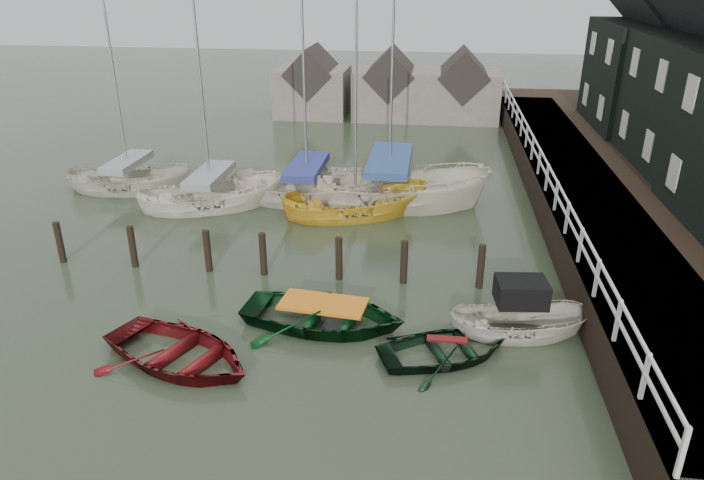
# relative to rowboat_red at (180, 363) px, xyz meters

# --- Properties ---
(ground) EXTENTS (120.00, 120.00, 0.00)m
(ground) POSITION_rel_rowboat_red_xyz_m (2.00, 1.98, 0.00)
(ground) COLOR #273220
(ground) RESTS_ON ground
(pier) EXTENTS (3.04, 32.00, 2.70)m
(pier) POSITION_rel_rowboat_red_xyz_m (11.48, 11.98, 0.71)
(pier) COLOR black
(pier) RESTS_ON ground
(mooring_pilings) EXTENTS (13.72, 0.22, 1.80)m
(mooring_pilings) POSITION_rel_rowboat_red_xyz_m (0.89, 4.98, 0.50)
(mooring_pilings) COLOR black
(mooring_pilings) RESTS_ON ground
(far_sheds) EXTENTS (14.00, 4.08, 4.39)m
(far_sheds) POSITION_rel_rowboat_red_xyz_m (2.83, 27.98, 1.86)
(far_sheds) COLOR #665B51
(far_sheds) RESTS_ON ground
(rowboat_red) EXTENTS (4.98, 4.36, 0.86)m
(rowboat_red) POSITION_rel_rowboat_red_xyz_m (0.00, 0.00, 0.00)
(rowboat_red) COLOR #570C0E
(rowboat_red) RESTS_ON ground
(rowboat_green) EXTENTS (4.76, 3.63, 0.92)m
(rowboat_green) POSITION_rel_rowboat_red_xyz_m (3.20, 2.20, 0.00)
(rowboat_green) COLOR black
(rowboat_green) RESTS_ON ground
(rowboat_dkgreen) EXTENTS (4.11, 3.60, 0.71)m
(rowboat_dkgreen) POSITION_rel_rowboat_red_xyz_m (6.49, 1.13, 0.00)
(rowboat_dkgreen) COLOR black
(rowboat_dkgreen) RESTS_ON ground
(motorboat) EXTENTS (3.78, 1.75, 2.19)m
(motorboat) POSITION_rel_rowboat_red_xyz_m (8.37, 2.45, 0.12)
(motorboat) COLOR beige
(motorboat) RESTS_ON ground
(sailboat_a) EXTENTS (6.20, 4.31, 11.09)m
(sailboat_a) POSITION_rel_rowboat_red_xyz_m (-2.83, 10.57, 0.07)
(sailboat_a) COLOR silver
(sailboat_a) RESTS_ON ground
(sailboat_b) EXTENTS (6.62, 2.80, 12.28)m
(sailboat_b) POSITION_rel_rowboat_red_xyz_m (0.85, 11.74, 0.07)
(sailboat_b) COLOR beige
(sailboat_b) RESTS_ON ground
(sailboat_c) EXTENTS (6.18, 4.01, 9.54)m
(sailboat_c) POSITION_rel_rowboat_red_xyz_m (3.02, 10.48, 0.01)
(sailboat_c) COLOR gold
(sailboat_c) RESTS_ON ground
(sailboat_d) EXTENTS (8.11, 3.09, 12.41)m
(sailboat_d) POSITION_rel_rowboat_red_xyz_m (4.21, 11.91, 0.06)
(sailboat_d) COLOR beige
(sailboat_d) RESTS_ON ground
(sailboat_e) EXTENTS (5.62, 2.54, 9.49)m
(sailboat_e) POSITION_rel_rowboat_red_xyz_m (-7.03, 12.08, 0.07)
(sailboat_e) COLOR beige
(sailboat_e) RESTS_ON ground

